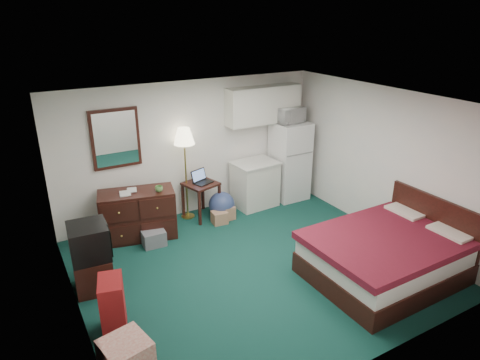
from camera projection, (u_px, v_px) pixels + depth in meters
floor at (254, 266)px, 6.50m from camera, size 5.00×4.50×0.01m
ceiling at (256, 103)px, 5.58m from camera, size 5.00×4.50×0.01m
walls at (255, 191)px, 6.04m from camera, size 5.01×4.51×2.50m
mirror at (116, 139)px, 7.06m from camera, size 0.80×0.06×1.00m
upper_cabinets at (263, 105)px, 8.13m from camera, size 1.50×0.35×0.70m
headboard at (432, 227)px, 6.50m from camera, size 0.06×1.56×1.00m
dresser at (138, 214)px, 7.20m from camera, size 1.33×0.83×0.84m
floor_lamp at (186, 174)px, 7.75m from camera, size 0.41×0.41×1.72m
desk at (201, 200)px, 7.95m from camera, size 0.66×0.66×0.68m
exercise_ball at (222, 205)px, 7.98m from camera, size 0.54×0.54×0.49m
kitchen_counter at (255, 185)px, 8.39m from camera, size 0.83×0.65×0.87m
fridge at (290, 161)px, 8.64m from camera, size 0.66×0.66×1.58m
bed at (384, 257)px, 6.13m from camera, size 2.08×1.63×0.66m
tv_stand at (94, 273)px, 5.91m from camera, size 0.56×0.60×0.49m
suitcase at (113, 306)px, 5.08m from camera, size 0.37×0.49×0.71m
file_bin at (154, 238)px, 7.04m from camera, size 0.38×0.29×0.26m
cardboard_box_a at (220, 217)px, 7.78m from camera, size 0.29×0.25×0.23m
cardboard_box_b at (228, 212)px, 7.95m from camera, size 0.23×0.26×0.25m
laptop at (203, 177)px, 7.77m from camera, size 0.41×0.37×0.23m
crt_tv at (89, 241)px, 5.75m from camera, size 0.56×0.60×0.48m
microwave at (289, 113)px, 8.27m from camera, size 0.58×0.37×0.37m
book_a at (119, 188)px, 6.88m from camera, size 0.17×0.05×0.24m
book_b at (126, 185)px, 7.03m from camera, size 0.16×0.06×0.21m
mug at (159, 188)px, 7.03m from camera, size 0.15×0.14×0.13m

